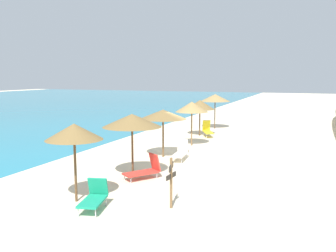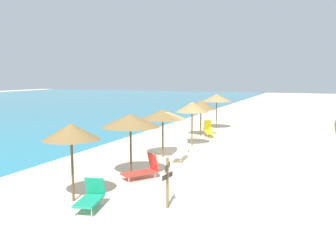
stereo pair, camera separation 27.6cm
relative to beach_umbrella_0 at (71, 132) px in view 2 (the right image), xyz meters
The scene contains 12 objects.
ground_plane 9.36m from the beach_umbrella_0, ahead, with size 160.00×160.00×0.00m, color beige.
beach_umbrella_0 is the anchor object (origin of this frame).
beach_umbrella_1 3.65m from the beach_umbrella_0, ahead, with size 2.58×2.58×2.80m.
beach_umbrella_2 7.87m from the beach_umbrella_0, ahead, with size 2.56×2.56×2.61m.
beach_umbrella_3 11.64m from the beach_umbrella_0, ahead, with size 2.08×2.08×2.81m.
beach_umbrella_4 15.59m from the beach_umbrella_0, ahead, with size 2.20×2.20×2.66m.
beach_umbrella_5 19.60m from the beach_umbrella_0, ahead, with size 2.49×2.49×2.91m.
lounge_chair_0 4.28m from the beach_umbrella_0, 16.03° to the right, with size 1.69×1.44×1.05m.
lounge_chair_1 7.87m from the beach_umbrella_0, ahead, with size 1.52×0.73×1.05m.
lounge_chair_2 2.36m from the beach_umbrella_0, 113.02° to the right, with size 1.50×0.98×0.98m.
lounge_chair_3 15.53m from the beach_umbrella_0, ahead, with size 1.64×1.20×1.16m.
wooden_signpost 3.73m from the beach_umbrella_0, 79.75° to the right, with size 0.83×0.22×1.74m.
Camera 2 is at (-19.38, -6.58, 4.44)m, focal length 39.45 mm.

